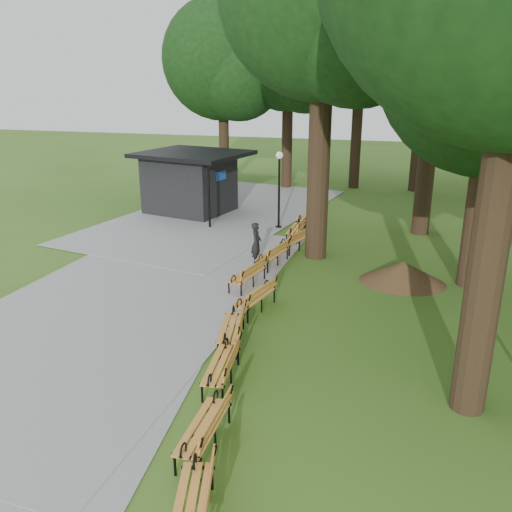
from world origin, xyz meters
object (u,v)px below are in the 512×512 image
(bench_6, at_px, (272,254))
(dirt_mound, at_px, (403,272))
(bench_8, at_px, (296,229))
(bench_0, at_px, (191,505))
(bench_5, at_px, (247,274))
(person, at_px, (256,243))
(lamp_post, at_px, (279,174))
(bench_7, at_px, (294,240))
(lawn_tree_1, at_px, (495,61))
(bench_1, at_px, (204,427))
(kiosk, at_px, (190,182))
(bench_3, at_px, (231,327))
(bench_4, at_px, (255,297))
(bench_2, at_px, (221,365))
(bench_9, at_px, (307,216))

(bench_6, bearing_deg, dirt_mound, 96.85)
(bench_6, bearing_deg, bench_8, -169.75)
(bench_0, bearing_deg, bench_5, 177.48)
(bench_5, bearing_deg, bench_6, -175.99)
(person, distance_m, bench_0, 12.24)
(lamp_post, height_order, bench_0, lamp_post)
(lamp_post, bearing_deg, bench_7, -65.39)
(lamp_post, relative_size, lawn_tree_1, 0.33)
(bench_1, xyz_separation_m, bench_8, (-1.20, 13.71, 0.00))
(kiosk, bearing_deg, bench_1, -54.13)
(bench_1, xyz_separation_m, bench_5, (-1.56, 7.83, 0.00))
(kiosk, xyz_separation_m, bench_5, (5.80, -9.07, -1.10))
(bench_7, distance_m, bench_8, 1.65)
(person, height_order, bench_3, person)
(bench_1, xyz_separation_m, lawn_tree_1, (5.31, 10.06, 6.51))
(lamp_post, distance_m, bench_7, 3.89)
(person, xyz_separation_m, kiosk, (-5.43, 6.71, 0.76))
(bench_0, bearing_deg, person, 176.83)
(bench_4, bearing_deg, bench_0, 21.89)
(bench_2, xyz_separation_m, bench_5, (-1.13, 5.66, 0.00))
(bench_1, bearing_deg, bench_9, -176.74)
(bench_6, distance_m, bench_7, 2.06)
(bench_1, height_order, lawn_tree_1, lawn_tree_1)
(bench_5, distance_m, bench_7, 4.30)
(bench_2, distance_m, bench_5, 5.77)
(lamp_post, xyz_separation_m, bench_3, (1.47, -11.08, -2.02))
(lamp_post, bearing_deg, lawn_tree_1, -33.58)
(person, height_order, bench_2, person)
(bench_2, height_order, bench_5, same)
(lamp_post, distance_m, bench_4, 9.35)
(bench_1, relative_size, bench_4, 1.00)
(bench_9, bearing_deg, person, 0.30)
(bench_6, bearing_deg, lawn_tree_1, 101.68)
(person, distance_m, bench_6, 0.73)
(bench_0, relative_size, bench_7, 1.00)
(bench_5, bearing_deg, bench_8, -172.57)
(bench_4, height_order, bench_7, same)
(bench_1, height_order, bench_2, same)
(bench_7, bearing_deg, bench_0, 22.17)
(dirt_mound, relative_size, bench_1, 1.26)
(bench_9, distance_m, lawn_tree_1, 10.90)
(bench_0, distance_m, bench_9, 17.81)
(bench_1, bearing_deg, lamp_post, -172.28)
(person, bearing_deg, bench_6, -109.84)
(bench_3, bearing_deg, bench_7, 169.50)
(kiosk, height_order, bench_6, kiosk)
(person, relative_size, lamp_post, 0.45)
(lamp_post, distance_m, bench_1, 15.41)
(lamp_post, distance_m, lawn_tree_1, 10.17)
(bench_2, bearing_deg, bench_6, 179.64)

